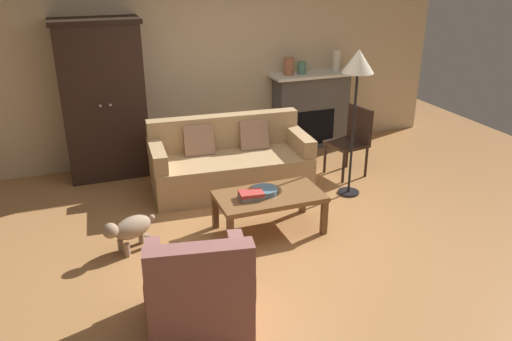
# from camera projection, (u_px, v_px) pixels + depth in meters

# --- Properties ---
(ground_plane) EXTENTS (9.60, 9.60, 0.00)m
(ground_plane) POSITION_uv_depth(u_px,v_px,m) (272.00, 233.00, 5.41)
(ground_plane) COLOR #B27A47
(back_wall) EXTENTS (7.20, 0.10, 2.80)m
(back_wall) POSITION_uv_depth(u_px,v_px,m) (203.00, 57.00, 7.07)
(back_wall) COLOR beige
(back_wall) RESTS_ON ground
(fireplace) EXTENTS (1.26, 0.48, 1.12)m
(fireplace) POSITION_uv_depth(u_px,v_px,m) (311.00, 109.00, 7.68)
(fireplace) COLOR #4C4947
(fireplace) RESTS_ON ground
(armoire) EXTENTS (1.06, 0.57, 2.00)m
(armoire) POSITION_uv_depth(u_px,v_px,m) (103.00, 100.00, 6.49)
(armoire) COLOR black
(armoire) RESTS_ON ground
(couch) EXTENTS (1.97, 0.97, 0.86)m
(couch) POSITION_uv_depth(u_px,v_px,m) (230.00, 164.00, 6.36)
(couch) COLOR tan
(couch) RESTS_ON ground
(coffee_table) EXTENTS (1.10, 0.60, 0.42)m
(coffee_table) POSITION_uv_depth(u_px,v_px,m) (269.00, 199.00, 5.34)
(coffee_table) COLOR brown
(coffee_table) RESTS_ON ground
(fruit_bowl) EXTENTS (0.27, 0.27, 0.06)m
(fruit_bowl) POSITION_uv_depth(u_px,v_px,m) (265.00, 191.00, 5.32)
(fruit_bowl) COLOR slate
(fruit_bowl) RESTS_ON coffee_table
(book_stack) EXTENTS (0.26, 0.19, 0.08)m
(book_stack) POSITION_uv_depth(u_px,v_px,m) (251.00, 195.00, 5.20)
(book_stack) COLOR gray
(book_stack) RESTS_ON coffee_table
(mantel_vase_terracotta) EXTENTS (0.15, 0.15, 0.24)m
(mantel_vase_terracotta) POSITION_uv_depth(u_px,v_px,m) (289.00, 66.00, 7.28)
(mantel_vase_terracotta) COLOR #A86042
(mantel_vase_terracotta) RESTS_ON fireplace
(mantel_vase_jade) EXTENTS (0.12, 0.12, 0.17)m
(mantel_vase_jade) POSITION_uv_depth(u_px,v_px,m) (302.00, 68.00, 7.36)
(mantel_vase_jade) COLOR slate
(mantel_vase_jade) RESTS_ON fireplace
(mantel_vase_cream) EXTENTS (0.11, 0.11, 0.31)m
(mantel_vase_cream) POSITION_uv_depth(u_px,v_px,m) (337.00, 60.00, 7.51)
(mantel_vase_cream) COLOR beige
(mantel_vase_cream) RESTS_ON fireplace
(armchair_near_left) EXTENTS (0.89, 0.89, 0.88)m
(armchair_near_left) POSITION_uv_depth(u_px,v_px,m) (199.00, 293.00, 3.93)
(armchair_near_left) COLOR #935B56
(armchair_near_left) RESTS_ON ground
(side_chair_wooden) EXTENTS (0.51, 0.51, 0.90)m
(side_chair_wooden) POSITION_uv_depth(u_px,v_px,m) (352.00, 137.00, 6.70)
(side_chair_wooden) COLOR black
(side_chair_wooden) RESTS_ON ground
(floor_lamp) EXTENTS (0.36, 0.36, 1.74)m
(floor_lamp) POSITION_uv_depth(u_px,v_px,m) (358.00, 70.00, 5.74)
(floor_lamp) COLOR black
(floor_lamp) RESTS_ON ground
(dog) EXTENTS (0.53, 0.36, 0.39)m
(dog) POSITION_uv_depth(u_px,v_px,m) (130.00, 229.00, 5.00)
(dog) COLOR gray
(dog) RESTS_ON ground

